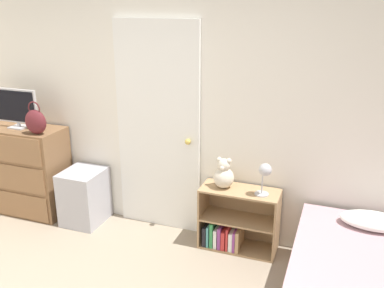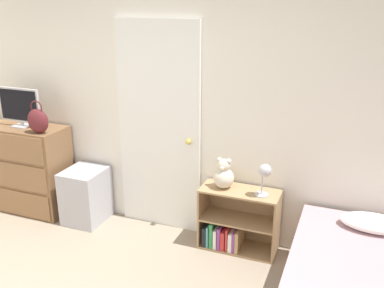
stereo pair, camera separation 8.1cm
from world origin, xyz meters
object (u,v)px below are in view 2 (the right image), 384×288
object	(u,v)px
dresser	(30,169)
tv	(20,107)
handbag	(38,121)
storage_bin	(86,195)
bookshelf	(233,225)
teddy_bear	(224,175)
desk_lamp	(265,174)

from	to	relation	value
dresser	tv	bearing A→B (deg)	177.44
handbag	storage_bin	world-z (taller)	handbag
tv	storage_bin	distance (m)	1.14
bookshelf	teddy_bear	world-z (taller)	teddy_bear
tv	dresser	bearing A→B (deg)	-2.56
desk_lamp	teddy_bear	bearing A→B (deg)	173.25
handbag	bookshelf	distance (m)	2.16
storage_bin	desk_lamp	size ratio (longest dim) A/B	1.88
tv	storage_bin	bearing A→B (deg)	-0.08
storage_bin	bookshelf	xyz separation A→B (m)	(1.57, 0.07, -0.05)
dresser	storage_bin	size ratio (longest dim) A/B	1.68
tv	teddy_bear	bearing A→B (deg)	1.67
dresser	bookshelf	xyz separation A→B (m)	(2.27, 0.07, -0.24)
tv	storage_bin	world-z (taller)	tv
tv	bookshelf	xyz separation A→B (m)	(2.29, 0.07, -0.93)
tv	teddy_bear	size ratio (longest dim) A/B	1.73
dresser	tv	xyz separation A→B (m)	(-0.02, 0.00, 0.69)
teddy_bear	desk_lamp	size ratio (longest dim) A/B	0.96
tv	bookshelf	world-z (taller)	tv
teddy_bear	desk_lamp	distance (m)	0.39
dresser	teddy_bear	world-z (taller)	dresser
storage_bin	teddy_bear	size ratio (longest dim) A/B	1.96
handbag	teddy_bear	size ratio (longest dim) A/B	1.15
handbag	teddy_bear	xyz separation A→B (m)	(1.87, 0.18, -0.36)
handbag	bookshelf	size ratio (longest dim) A/B	0.46
storage_bin	bookshelf	bearing A→B (deg)	2.51
handbag	bookshelf	bearing A→B (deg)	5.19
storage_bin	handbag	bearing A→B (deg)	-164.79
tv	desk_lamp	world-z (taller)	tv
storage_bin	bookshelf	size ratio (longest dim) A/B	0.79
teddy_bear	desk_lamp	xyz separation A→B (m)	(0.38, -0.04, 0.09)
storage_bin	dresser	bearing A→B (deg)	180.00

